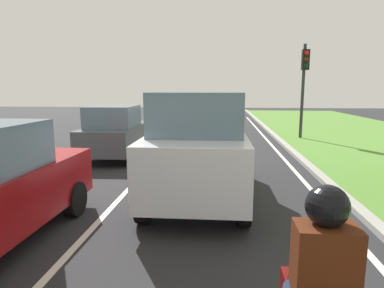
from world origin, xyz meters
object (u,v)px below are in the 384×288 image
(car_suv_ahead, at_px, (199,144))
(rider_person, at_px, (323,265))
(traffic_light_near_right, at_px, (304,76))
(car_hatchback_far, at_px, (115,132))

(car_suv_ahead, height_order, rider_person, car_suv_ahead)
(traffic_light_near_right, bearing_deg, rider_person, -102.75)
(rider_person, xyz_separation_m, traffic_light_near_right, (3.06, 13.50, 1.74))
(car_hatchback_far, relative_size, traffic_light_near_right, 0.86)
(traffic_light_near_right, bearing_deg, car_suv_ahead, -115.98)
(car_suv_ahead, height_order, traffic_light_near_right, traffic_light_near_right)
(rider_person, relative_size, traffic_light_near_right, 0.27)
(car_suv_ahead, relative_size, traffic_light_near_right, 1.04)
(car_hatchback_far, height_order, traffic_light_near_right, traffic_light_near_right)
(car_suv_ahead, height_order, car_hatchback_far, car_suv_ahead)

